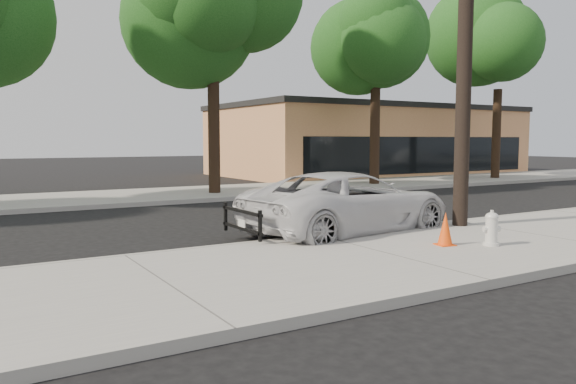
# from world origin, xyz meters

# --- Properties ---
(ground) EXTENTS (120.00, 120.00, 0.00)m
(ground) POSITION_xyz_m (0.00, 0.00, 0.00)
(ground) COLOR black
(ground) RESTS_ON ground
(near_sidewalk) EXTENTS (90.00, 4.40, 0.15)m
(near_sidewalk) POSITION_xyz_m (0.00, -4.30, 0.07)
(near_sidewalk) COLOR gray
(near_sidewalk) RESTS_ON ground
(far_sidewalk) EXTENTS (90.00, 5.00, 0.15)m
(far_sidewalk) POSITION_xyz_m (0.00, 8.50, 0.07)
(far_sidewalk) COLOR gray
(far_sidewalk) RESTS_ON ground
(curb_near) EXTENTS (90.00, 0.12, 0.16)m
(curb_near) POSITION_xyz_m (0.00, -2.10, 0.07)
(curb_near) COLOR #9E9B93
(curb_near) RESTS_ON ground
(building_main) EXTENTS (18.00, 10.00, 4.00)m
(building_main) POSITION_xyz_m (16.00, 16.00, 2.00)
(building_main) COLOR #C77A53
(building_main) RESTS_ON ground
(utility_pole) EXTENTS (1.40, 0.34, 9.00)m
(utility_pole) POSITION_xyz_m (3.60, -2.70, 4.70)
(utility_pole) COLOR black
(utility_pole) RESTS_ON near_sidewalk
(tree_c) EXTENTS (4.96, 4.80, 9.55)m
(tree_c) POSITION_xyz_m (2.22, 7.64, 6.91)
(tree_c) COLOR black
(tree_c) RESTS_ON far_sidewalk
(tree_d) EXTENTS (4.50, 4.35, 8.75)m
(tree_d) POSITION_xyz_m (10.20, 7.95, 6.37)
(tree_d) COLOR black
(tree_d) RESTS_ON far_sidewalk
(tree_e) EXTENTS (4.80, 4.65, 9.25)m
(tree_e) POSITION_xyz_m (18.21, 7.74, 6.70)
(tree_e) COLOR black
(tree_e) RESTS_ON far_sidewalk
(police_cruiser) EXTENTS (5.38, 3.00, 1.42)m
(police_cruiser) POSITION_xyz_m (1.18, -1.64, 0.71)
(police_cruiser) COLOR silver
(police_cruiser) RESTS_ON ground
(fire_hydrant) EXTENTS (0.34, 0.30, 0.63)m
(fire_hydrant) POSITION_xyz_m (2.16, -4.76, 0.45)
(fire_hydrant) COLOR silver
(fire_hydrant) RESTS_ON near_sidewalk
(traffic_cone) EXTENTS (0.38, 0.38, 0.63)m
(traffic_cone) POSITION_xyz_m (1.43, -4.29, 0.45)
(traffic_cone) COLOR #FF4C0D
(traffic_cone) RESTS_ON near_sidewalk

